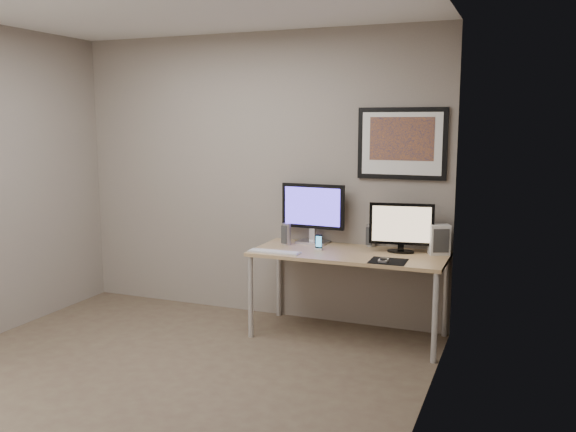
{
  "coord_description": "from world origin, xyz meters",
  "views": [
    {
      "loc": [
        2.35,
        -3.44,
        1.8
      ],
      "look_at": [
        0.55,
        1.1,
        1.04
      ],
      "focal_mm": 38.0,
      "sensor_mm": 36.0,
      "label": 1
    }
  ],
  "objects_px": {
    "phone_dock": "(319,242)",
    "fan_unit": "(439,239)",
    "monitor_tv": "(401,226)",
    "speaker_left": "(287,234)",
    "keyboard": "(274,252)",
    "speaker_right": "(371,236)",
    "desk": "(349,260)",
    "monitor_large": "(313,211)",
    "framed_art": "(402,143)"
  },
  "relations": [
    {
      "from": "desk",
      "to": "monitor_large",
      "type": "xyz_separation_m",
      "value": [
        -0.41,
        0.25,
        0.36
      ]
    },
    {
      "from": "framed_art",
      "to": "speaker_left",
      "type": "xyz_separation_m",
      "value": [
        -0.95,
        -0.23,
        -0.8
      ]
    },
    {
      "from": "phone_dock",
      "to": "monitor_tv",
      "type": "bearing_deg",
      "value": 8.33
    },
    {
      "from": "monitor_tv",
      "to": "fan_unit",
      "type": "xyz_separation_m",
      "value": [
        0.3,
        0.05,
        -0.1
      ]
    },
    {
      "from": "framed_art",
      "to": "phone_dock",
      "type": "bearing_deg",
      "value": -150.81
    },
    {
      "from": "speaker_right",
      "to": "phone_dock",
      "type": "bearing_deg",
      "value": -125.29
    },
    {
      "from": "speaker_left",
      "to": "speaker_right",
      "type": "relative_size",
      "value": 1.01
    },
    {
      "from": "phone_dock",
      "to": "keyboard",
      "type": "bearing_deg",
      "value": -146.8
    },
    {
      "from": "framed_art",
      "to": "keyboard",
      "type": "distance_m",
      "value": 1.4
    },
    {
      "from": "monitor_large",
      "to": "monitor_tv",
      "type": "xyz_separation_m",
      "value": [
        0.81,
        -0.1,
        -0.07
      ]
    },
    {
      "from": "speaker_right",
      "to": "keyboard",
      "type": "bearing_deg",
      "value": -126.31
    },
    {
      "from": "framed_art",
      "to": "keyboard",
      "type": "height_order",
      "value": "framed_art"
    },
    {
      "from": "framed_art",
      "to": "monitor_tv",
      "type": "relative_size",
      "value": 1.43
    },
    {
      "from": "framed_art",
      "to": "speaker_right",
      "type": "xyz_separation_m",
      "value": [
        -0.24,
        -0.03,
        -0.8
      ]
    },
    {
      "from": "speaker_right",
      "to": "fan_unit",
      "type": "relative_size",
      "value": 0.77
    },
    {
      "from": "speaker_left",
      "to": "keyboard",
      "type": "height_order",
      "value": "speaker_left"
    },
    {
      "from": "fan_unit",
      "to": "speaker_right",
      "type": "bearing_deg",
      "value": 146.99
    },
    {
      "from": "speaker_right",
      "to": "framed_art",
      "type": "bearing_deg",
      "value": 21.74
    },
    {
      "from": "desk",
      "to": "speaker_left",
      "type": "bearing_deg",
      "value": 170.76
    },
    {
      "from": "keyboard",
      "to": "fan_unit",
      "type": "relative_size",
      "value": 1.8
    },
    {
      "from": "desk",
      "to": "phone_dock",
      "type": "bearing_deg",
      "value": -177.9
    },
    {
      "from": "fan_unit",
      "to": "framed_art",
      "type": "bearing_deg",
      "value": 136.2
    },
    {
      "from": "framed_art",
      "to": "speaker_left",
      "type": "distance_m",
      "value": 1.26
    },
    {
      "from": "speaker_left",
      "to": "fan_unit",
      "type": "bearing_deg",
      "value": 15.28
    },
    {
      "from": "framed_art",
      "to": "fan_unit",
      "type": "distance_m",
      "value": 0.86
    },
    {
      "from": "framed_art",
      "to": "phone_dock",
      "type": "relative_size",
      "value": 5.62
    },
    {
      "from": "framed_art",
      "to": "fan_unit",
      "type": "xyz_separation_m",
      "value": [
        0.35,
        -0.14,
        -0.77
      ]
    },
    {
      "from": "keyboard",
      "to": "fan_unit",
      "type": "height_order",
      "value": "fan_unit"
    },
    {
      "from": "phone_dock",
      "to": "fan_unit",
      "type": "distance_m",
      "value": 0.99
    },
    {
      "from": "monitor_large",
      "to": "speaker_left",
      "type": "xyz_separation_m",
      "value": [
        -0.19,
        -0.15,
        -0.2
      ]
    },
    {
      "from": "speaker_left",
      "to": "speaker_right",
      "type": "bearing_deg",
      "value": 27.08
    },
    {
      "from": "phone_dock",
      "to": "keyboard",
      "type": "relative_size",
      "value": 0.3
    },
    {
      "from": "monitor_large",
      "to": "fan_unit",
      "type": "bearing_deg",
      "value": 0.59
    },
    {
      "from": "monitor_tv",
      "to": "speaker_right",
      "type": "xyz_separation_m",
      "value": [
        -0.29,
        0.16,
        -0.13
      ]
    },
    {
      "from": "monitor_tv",
      "to": "desk",
      "type": "bearing_deg",
      "value": -169.18
    },
    {
      "from": "speaker_left",
      "to": "phone_dock",
      "type": "bearing_deg",
      "value": -6.68
    },
    {
      "from": "monitor_tv",
      "to": "speaker_left",
      "type": "xyz_separation_m",
      "value": [
        -1.0,
        -0.04,
        -0.13
      ]
    },
    {
      "from": "monitor_tv",
      "to": "fan_unit",
      "type": "height_order",
      "value": "monitor_tv"
    },
    {
      "from": "desk",
      "to": "fan_unit",
      "type": "bearing_deg",
      "value": 15.57
    },
    {
      "from": "speaker_right",
      "to": "phone_dock",
      "type": "relative_size",
      "value": 1.42
    },
    {
      "from": "desk",
      "to": "monitor_tv",
      "type": "height_order",
      "value": "monitor_tv"
    },
    {
      "from": "desk",
      "to": "keyboard",
      "type": "height_order",
      "value": "keyboard"
    },
    {
      "from": "phone_dock",
      "to": "fan_unit",
      "type": "xyz_separation_m",
      "value": [
        0.97,
        0.21,
        0.06
      ]
    },
    {
      "from": "framed_art",
      "to": "monitor_large",
      "type": "distance_m",
      "value": 0.97
    },
    {
      "from": "keyboard",
      "to": "monitor_tv",
      "type": "bearing_deg",
      "value": 21.9
    },
    {
      "from": "framed_art",
      "to": "keyboard",
      "type": "xyz_separation_m",
      "value": [
        -0.92,
        -0.58,
        -0.88
      ]
    },
    {
      "from": "desk",
      "to": "fan_unit",
      "type": "height_order",
      "value": "fan_unit"
    },
    {
      "from": "speaker_left",
      "to": "phone_dock",
      "type": "height_order",
      "value": "speaker_left"
    },
    {
      "from": "desk",
      "to": "phone_dock",
      "type": "height_order",
      "value": "phone_dock"
    },
    {
      "from": "phone_dock",
      "to": "keyboard",
      "type": "height_order",
      "value": "phone_dock"
    }
  ]
}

